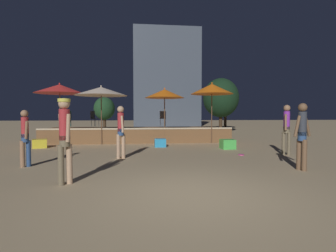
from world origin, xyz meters
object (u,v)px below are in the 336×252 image
at_px(frisbee_disc, 241,155).
at_px(background_tree_1, 225,101).
at_px(person_4, 121,129).
at_px(background_tree_2, 104,109).
at_px(background_tree_0, 221,98).
at_px(cube_seat_1, 160,143).
at_px(bistro_chair_1, 94,117).
at_px(bistro_chair_2, 163,117).
at_px(person_0, 65,135).
at_px(patio_umbrella_2, 101,91).
at_px(person_3, 25,137).
at_px(patio_umbrella_1, 212,89).
at_px(patio_umbrella_3, 60,89).
at_px(cube_seat_2, 40,143).
at_px(person_1, 302,133).
at_px(patio_umbrella_0, 165,94).
at_px(cube_seat_0, 228,144).
at_px(bistro_chair_0, 68,117).
at_px(person_2, 287,127).

xyz_separation_m(frisbee_disc, background_tree_1, (4.95, 16.55, 2.83)).
bearing_deg(person_4, background_tree_2, 77.85).
bearing_deg(background_tree_0, cube_seat_1, -122.39).
bearing_deg(background_tree_1, person_4, -119.19).
bearing_deg(cube_seat_1, background_tree_2, 110.13).
xyz_separation_m(bistro_chair_1, bistro_chair_2, (4.04, -0.12, 0.00)).
xyz_separation_m(person_0, frisbee_disc, (5.41, 3.50, -1.08)).
bearing_deg(cube_seat_1, patio_umbrella_2, 154.63).
xyz_separation_m(person_4, background_tree_0, (7.47, 12.32, 1.89)).
bearing_deg(person_3, patio_umbrella_1, 1.44).
height_order(patio_umbrella_1, background_tree_1, background_tree_1).
relative_size(patio_umbrella_3, cube_seat_2, 4.15).
bearing_deg(bistro_chair_2, person_1, 112.87).
bearing_deg(background_tree_1, frisbee_disc, -106.66).
height_order(patio_umbrella_0, person_4, patio_umbrella_0).
bearing_deg(cube_seat_0, bistro_chair_2, 119.84).
relative_size(cube_seat_2, bistro_chair_1, 0.84).
distance_m(patio_umbrella_1, background_tree_2, 11.68).
relative_size(cube_seat_1, bistro_chair_0, 0.58).
height_order(person_1, background_tree_0, background_tree_0).
distance_m(person_0, bistro_chair_0, 10.17).
xyz_separation_m(bistro_chair_0, background_tree_1, (12.86, 10.20, 1.48)).
height_order(person_4, background_tree_2, background_tree_2).
distance_m(patio_umbrella_1, cube_seat_0, 3.57).
height_order(bistro_chair_2, background_tree_1, background_tree_1).
xyz_separation_m(patio_umbrella_0, background_tree_0, (5.52, 7.82, 0.30)).
xyz_separation_m(frisbee_disc, background_tree_2, (-6.78, 13.64, 1.99)).
height_order(bistro_chair_1, background_tree_1, background_tree_1).
relative_size(patio_umbrella_0, patio_umbrella_1, 0.91).
bearing_deg(cube_seat_2, person_1, -33.03).
relative_size(cube_seat_2, person_4, 0.42).
relative_size(patio_umbrella_0, background_tree_2, 0.97).
bearing_deg(cube_seat_1, patio_umbrella_0, 76.20).
relative_size(person_0, person_1, 1.03).
relative_size(person_1, bistro_chair_0, 2.04).
height_order(bistro_chair_0, bistro_chair_1, same).
height_order(patio_umbrella_3, person_2, patio_umbrella_3).
xyz_separation_m(patio_umbrella_0, bistro_chair_1, (-3.96, 2.03, -1.24)).
relative_size(person_0, background_tree_1, 0.45).
bearing_deg(person_3, bistro_chair_2, 21.46).
xyz_separation_m(patio_umbrella_2, frisbee_disc, (5.70, -4.21, -2.68)).
bearing_deg(person_2, person_3, -131.47).
bearing_deg(background_tree_1, person_0, -117.32).
distance_m(patio_umbrella_1, person_1, 7.18).
distance_m(person_0, person_3, 2.71).
relative_size(cube_seat_2, person_2, 0.40).
xyz_separation_m(bistro_chair_2, frisbee_disc, (2.39, -6.16, -1.35)).
xyz_separation_m(cube_seat_0, cube_seat_1, (-2.92, 1.02, -0.02)).
height_order(cube_seat_1, background_tree_0, background_tree_0).
distance_m(patio_umbrella_1, background_tree_1, 13.29).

